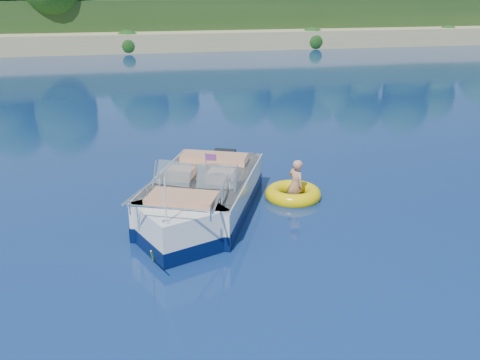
# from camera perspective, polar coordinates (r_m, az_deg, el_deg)

# --- Properties ---
(ground) EXTENTS (160.00, 160.00, 0.00)m
(ground) POSITION_cam_1_polar(r_m,az_deg,el_deg) (11.69, -5.65, -5.95)
(ground) COLOR #091A41
(ground) RESTS_ON ground
(shoreline) EXTENTS (170.00, 59.00, 6.00)m
(shoreline) POSITION_cam_1_polar(r_m,az_deg,el_deg) (74.35, -12.33, 16.33)
(shoreline) COLOR #9F895C
(shoreline) RESTS_ON ground
(motorboat) EXTENTS (3.70, 5.69, 2.03)m
(motorboat) POSITION_cam_1_polar(r_m,az_deg,el_deg) (12.45, -4.34, -2.27)
(motorboat) COLOR silver
(motorboat) RESTS_ON ground
(tow_tube) EXTENTS (1.47, 1.47, 0.38)m
(tow_tube) POSITION_cam_1_polar(r_m,az_deg,el_deg) (13.71, 5.67, -1.49)
(tow_tube) COLOR yellow
(tow_tube) RESTS_ON ground
(boy) EXTENTS (0.60, 0.82, 1.47)m
(boy) POSITION_cam_1_polar(r_m,az_deg,el_deg) (13.72, 5.81, -1.93)
(boy) COLOR tan
(boy) RESTS_ON ground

